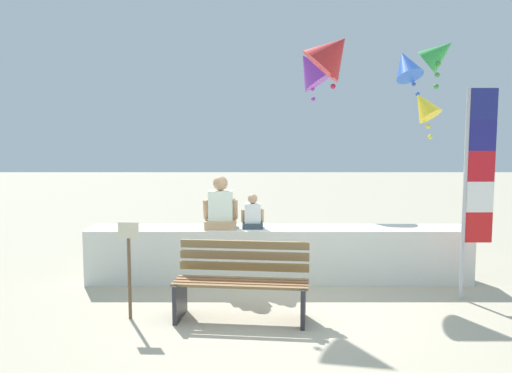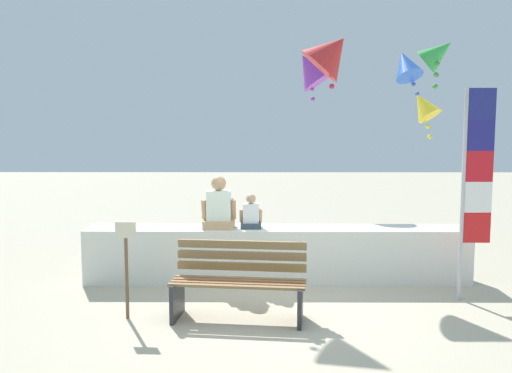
{
  "view_description": "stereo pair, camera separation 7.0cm",
  "coord_description": "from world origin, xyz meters",
  "views": [
    {
      "loc": [
        -0.33,
        -6.67,
        2.28
      ],
      "look_at": [
        -0.3,
        1.34,
        1.39
      ],
      "focal_mm": 39.41,
      "sensor_mm": 36.0,
      "label": 1
    },
    {
      "loc": [
        -0.26,
        -6.67,
        2.28
      ],
      "look_at": [
        -0.3,
        1.34,
        1.39
      ],
      "focal_mm": 39.41,
      "sensor_mm": 36.0,
      "label": 2
    }
  ],
  "objects": [
    {
      "name": "kite_red",
      "position": [
        0.87,
        2.26,
        3.39
      ],
      "size": [
        1.0,
        0.82,
        1.04
      ],
      "color": "red"
    },
    {
      "name": "kite_green",
      "position": [
        2.54,
        2.29,
        3.39
      ],
      "size": [
        0.77,
        0.66,
        0.9
      ],
      "color": "green"
    },
    {
      "name": "sign_post",
      "position": [
        -1.81,
        -0.28,
        0.69
      ],
      "size": [
        0.24,
        0.04,
        1.15
      ],
      "color": "brown",
      "rests_on": "ground"
    },
    {
      "name": "park_bench",
      "position": [
        -0.5,
        -0.25,
        0.41
      ],
      "size": [
        1.62,
        0.77,
        0.88
      ],
      "color": "olive",
      "rests_on": "ground"
    },
    {
      "name": "kite_purple",
      "position": [
        0.69,
        3.78,
        3.29
      ],
      "size": [
        1.0,
        0.84,
        1.0
      ],
      "color": "purple"
    },
    {
      "name": "flag_banner",
      "position": [
        2.48,
        0.47,
        1.6
      ],
      "size": [
        0.4,
        0.05,
        2.73
      ],
      "color": "#B7B7BC",
      "rests_on": "ground"
    },
    {
      "name": "seawall_ledge",
      "position": [
        0.0,
        1.34,
        0.39
      ],
      "size": [
        5.51,
        0.62,
        0.79
      ],
      "primitive_type": "cube",
      "color": "silver",
      "rests_on": "ground"
    },
    {
      "name": "kite_blue",
      "position": [
        2.46,
        3.95,
        3.38
      ],
      "size": [
        0.77,
        0.87,
        0.94
      ],
      "color": "blue"
    },
    {
      "name": "person_adult",
      "position": [
        -0.84,
        1.3,
        1.08
      ],
      "size": [
        0.5,
        0.36,
        0.76
      ],
      "color": "tan",
      "rests_on": "seawall_ledge"
    },
    {
      "name": "kite_yellow",
      "position": [
        2.54,
        2.97,
        2.59
      ],
      "size": [
        0.73,
        0.71,
        0.89
      ],
      "color": "yellow"
    },
    {
      "name": "person_child",
      "position": [
        -0.38,
        1.3,
        0.98
      ],
      "size": [
        0.33,
        0.24,
        0.5
      ],
      "color": "#32424C",
      "rests_on": "seawall_ledge"
    },
    {
      "name": "ground_plane",
      "position": [
        0.0,
        0.0,
        0.0
      ],
      "size": [
        40.0,
        40.0,
        0.0
      ],
      "primitive_type": "plane",
      "color": "#B7AC92"
    }
  ]
}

